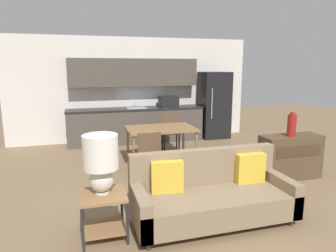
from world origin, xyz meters
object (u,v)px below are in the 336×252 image
object	(u,v)px
couch	(211,195)
credenza	(290,157)
dining_table	(161,131)
dining_chair_far_right	(170,130)
table_lamp	(101,159)
vase	(292,125)
refrigerator	(214,105)
dining_chair_near_left	(148,151)
side_table	(104,208)

from	to	relation	value
couch	credenza	size ratio (longest dim) A/B	1.86
dining_table	dining_chair_far_right	xyz separation A→B (m)	(0.45, 0.83, -0.17)
table_lamp	vase	bearing A→B (deg)	16.11
couch	vase	world-z (taller)	vase
dining_table	dining_chair_far_right	distance (m)	0.96
refrigerator	dining_chair_far_right	distance (m)	1.88
couch	credenza	bearing A→B (deg)	26.92
refrigerator	credenza	xyz separation A→B (m)	(-0.03, -3.28, -0.52)
dining_table	credenza	xyz separation A→B (m)	(1.97, -1.47, -0.28)
dining_chair_near_left	table_lamp	bearing A→B (deg)	63.04
table_lamp	vase	xyz separation A→B (m)	(3.26, 0.94, 0.04)
couch	dining_chair_near_left	xyz separation A→B (m)	(-0.45, 1.68, 0.16)
credenza	side_table	bearing A→B (deg)	-162.98
table_lamp	vase	size ratio (longest dim) A/B	1.63
dining_chair_far_right	credenza	bearing A→B (deg)	-48.57
dining_table	dining_chair_far_right	bearing A→B (deg)	61.76
refrigerator	table_lamp	world-z (taller)	refrigerator
table_lamp	side_table	bearing A→B (deg)	-82.53
dining_table	refrigerator	bearing A→B (deg)	42.15
dining_table	table_lamp	xyz separation A→B (m)	(-1.34, -2.45, 0.26)
side_table	vase	world-z (taller)	vase
dining_chair_far_right	vase	bearing A→B (deg)	-49.84
couch	side_table	world-z (taller)	couch
refrigerator	dining_chair_far_right	bearing A→B (deg)	-147.78
dining_chair_near_left	side_table	bearing A→B (deg)	63.61
dining_chair_near_left	couch	bearing A→B (deg)	106.41
dining_table	couch	size ratio (longest dim) A/B	0.68
couch	vase	bearing A→B (deg)	26.62
dining_chair_near_left	dining_chair_far_right	bearing A→B (deg)	-117.23
side_table	credenza	world-z (taller)	credenza
dining_chair_far_right	couch	bearing A→B (deg)	-89.57
couch	table_lamp	bearing A→B (deg)	179.32
vase	dining_chair_far_right	distance (m)	2.80
side_table	table_lamp	size ratio (longest dim) A/B	0.78
table_lamp	dining_chair_far_right	distance (m)	3.76
refrigerator	table_lamp	distance (m)	5.41
table_lamp	credenza	bearing A→B (deg)	16.48
vase	credenza	bearing A→B (deg)	37.47
dining_table	side_table	world-z (taller)	dining_table
vase	dining_chair_near_left	world-z (taller)	vase
table_lamp	dining_chair_near_left	bearing A→B (deg)	61.56
table_lamp	dining_chair_far_right	bearing A→B (deg)	61.43
couch	table_lamp	distance (m)	1.47
couch	dining_chair_far_right	distance (m)	3.33
credenza	dining_chair_near_left	distance (m)	2.50
dining_table	side_table	xyz separation A→B (m)	(-1.34, -2.48, -0.31)
dining_table	credenza	world-z (taller)	credenza
table_lamp	dining_chair_far_right	xyz separation A→B (m)	(1.79, 3.28, -0.43)
dining_table	vase	bearing A→B (deg)	-38.18
vase	dining_chair_far_right	world-z (taller)	vase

